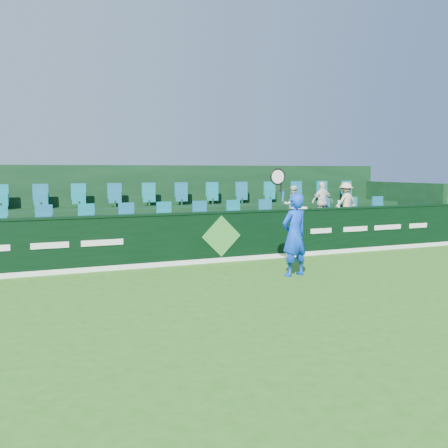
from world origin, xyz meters
name	(u,v)px	position (x,y,z in m)	size (l,w,h in m)	color
ground	(296,296)	(0.00, 0.00, 0.00)	(60.00, 60.00, 0.00)	#2B6C19
sponsor_hoarding	(220,237)	(0.00, 4.00, 0.67)	(16.00, 0.25, 1.35)	black
stand_tier_front	(206,241)	(0.00, 5.10, 0.40)	(16.00, 2.00, 0.80)	black
stand_tier_back	(185,226)	(0.00, 7.00, 0.65)	(16.00, 1.80, 1.30)	black
stand_rear	(181,207)	(0.00, 7.44, 1.22)	(16.00, 4.10, 2.60)	black
seat_row_front	(201,216)	(0.00, 5.50, 1.10)	(13.50, 0.50, 0.60)	#165F7D
seat_row_back	(182,196)	(0.00, 7.30, 1.60)	(13.50, 0.50, 0.60)	#165F7D
tennis_player	(294,234)	(0.93, 1.68, 0.97)	(1.11, 0.60, 2.51)	blue
spectator_left	(292,205)	(2.86, 5.12, 1.38)	(0.57, 0.44, 1.17)	silver
spectator_middle	(322,202)	(3.93, 5.12, 1.44)	(0.75, 0.31, 1.28)	white
spectator_right	(346,202)	(4.82, 5.12, 1.42)	(0.81, 0.46, 1.25)	beige
towel	(299,208)	(2.43, 4.00, 1.38)	(0.38, 0.24, 0.06)	white
drinks_bottle	(339,204)	(3.77, 4.00, 1.46)	(0.07, 0.07, 0.21)	silver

